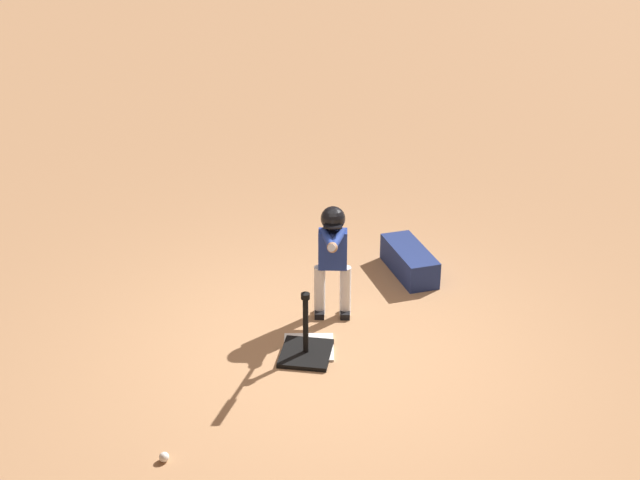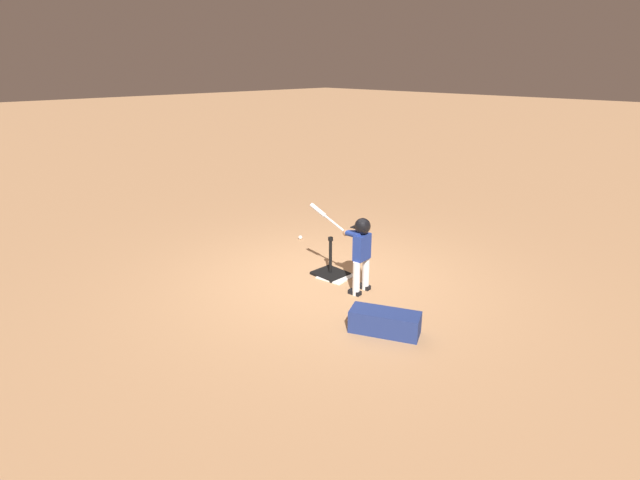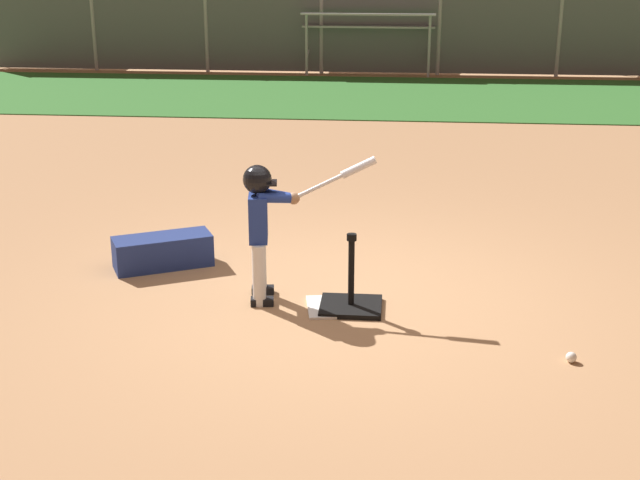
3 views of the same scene
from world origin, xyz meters
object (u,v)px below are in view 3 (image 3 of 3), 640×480
(batter_child, at_px, (263,216))
(bleachers_left_center, at_px, (57,43))
(batting_tee, at_px, (351,300))
(baseball, at_px, (571,357))
(bleachers_center, at_px, (370,39))
(equipment_bag, at_px, (163,251))

(batter_child, distance_m, bleachers_left_center, 14.73)
(batting_tee, distance_m, batter_child, 0.95)
(baseball, bearing_deg, bleachers_center, 97.77)
(bleachers_left_center, bearing_deg, batting_tee, -61.08)
(bleachers_center, distance_m, equipment_bag, 12.26)
(batting_tee, relative_size, baseball, 8.30)
(bleachers_center, bearing_deg, bleachers_left_center, 177.40)
(batter_child, height_order, bleachers_left_center, batter_child)
(batting_tee, xyz_separation_m, bleachers_center, (-0.33, 12.96, 0.55))
(batter_child, height_order, baseball, batter_child)
(batting_tee, relative_size, bleachers_left_center, 0.23)
(batting_tee, relative_size, equipment_bag, 0.73)
(baseball, distance_m, equipment_bag, 3.60)
(bleachers_left_center, xyz_separation_m, bleachers_center, (7.01, -0.32, 0.18))
(batter_child, height_order, equipment_bag, batter_child)
(equipment_bag, bearing_deg, baseball, -51.90)
(bleachers_left_center, relative_size, equipment_bag, 3.22)
(batter_child, distance_m, baseball, 2.51)
(bleachers_left_center, bearing_deg, equipment_bag, -65.69)
(bleachers_center, relative_size, equipment_bag, 3.24)
(batter_child, xyz_separation_m, bleachers_left_center, (-6.64, 13.15, -0.25))
(batting_tee, bearing_deg, baseball, -26.73)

